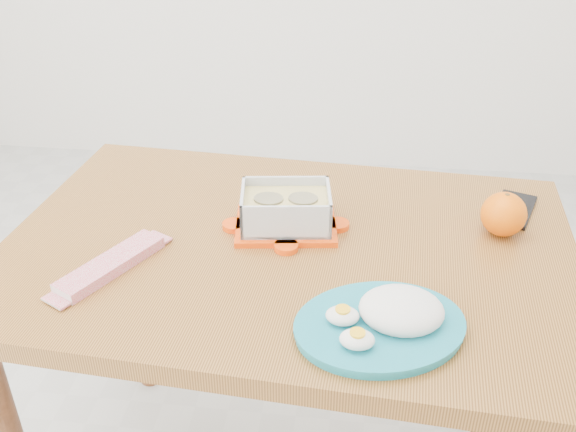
# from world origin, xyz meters

# --- Properties ---
(dining_table) EXTENTS (1.13, 0.80, 0.75)m
(dining_table) POSITION_xyz_m (0.20, -0.15, 0.64)
(dining_table) COLOR #9F672D
(dining_table) RESTS_ON ground
(food_container) EXTENTS (0.21, 0.17, 0.08)m
(food_container) POSITION_xyz_m (0.19, -0.09, 0.79)
(food_container) COLOR #F14307
(food_container) RESTS_ON dining_table
(orange_fruit) EXTENTS (0.09, 0.09, 0.09)m
(orange_fruit) POSITION_xyz_m (0.61, -0.06, 0.79)
(orange_fruit) COLOR orange
(orange_fruit) RESTS_ON dining_table
(rice_plate) EXTENTS (0.34, 0.34, 0.07)m
(rice_plate) POSITION_xyz_m (0.39, -0.38, 0.77)
(rice_plate) COLOR teal
(rice_plate) RESTS_ON dining_table
(candy_bar) EXTENTS (0.15, 0.22, 0.02)m
(candy_bar) POSITION_xyz_m (-0.10, -0.27, 0.76)
(candy_bar) COLOR red
(candy_bar) RESTS_ON dining_table
(smartphone) EXTENTS (0.12, 0.16, 0.01)m
(smartphone) POSITION_xyz_m (0.65, 0.03, 0.75)
(smartphone) COLOR black
(smartphone) RESTS_ON dining_table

